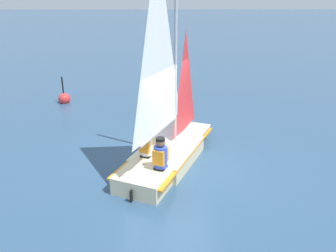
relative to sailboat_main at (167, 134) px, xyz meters
The scene contains 5 objects.
ground_plane 0.80m from the sailboat_main, 114.52° to the right, with size 260.00×260.00×0.00m, color #2D4C6B.
sailboat_main is the anchor object (origin of this frame).
sailor_helm 0.70m from the sailboat_main, 39.81° to the left, with size 0.40×0.42×1.16m.
sailor_crew 1.12m from the sailboat_main, 80.26° to the left, with size 0.40×0.42×1.16m.
buoy_marker 6.84m from the sailboat_main, 52.80° to the right, with size 0.48×0.48×1.16m.
Camera 1 is at (0.24, 7.76, 4.04)m, focal length 35.00 mm.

